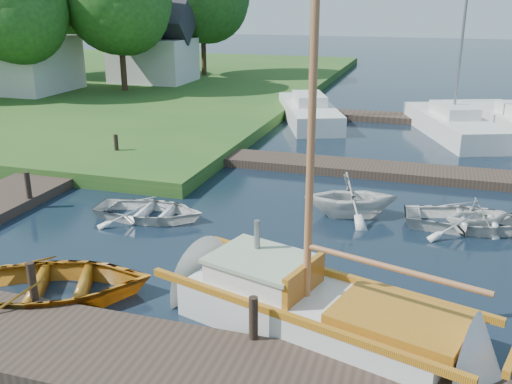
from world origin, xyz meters
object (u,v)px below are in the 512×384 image
(mooring_post_4, at_px, (28,185))
(tender_b, at_px, (351,193))
(sailboat, at_px, (323,317))
(house_c, at_px, (153,50))
(tender_c, at_px, (471,216))
(dinghy, at_px, (48,280))
(tree_2, at_px, (16,10))
(mooring_post_1, at_px, (32,281))
(marina_boat_0, at_px, (309,110))
(tender_d, at_px, (479,212))
(marina_boat_2, at_px, (453,123))
(mooring_post_2, at_px, (253,318))
(mooring_post_5, at_px, (116,145))
(tender_a, at_px, (149,208))
(house_a, at_px, (16,49))

(mooring_post_4, bearing_deg, tender_b, 13.12)
(sailboat, xyz_separation_m, house_c, (-16.54, 26.02, 2.24))
(sailboat, height_order, tender_c, sailboat)
(mooring_post_4, relative_size, tender_c, 0.23)
(house_c, bearing_deg, dinghy, -67.57)
(tree_2, bearing_deg, mooring_post_1, -51.79)
(mooring_post_4, height_order, house_c, house_c)
(tender_c, bearing_deg, marina_boat_0, 24.65)
(tender_d, bearing_deg, marina_boat_2, -26.99)
(marina_boat_0, bearing_deg, mooring_post_2, 168.08)
(mooring_post_4, height_order, marina_boat_0, marina_boat_0)
(mooring_post_1, xyz_separation_m, tender_b, (5.16, 7.13, -0.01))
(mooring_post_5, relative_size, tender_c, 0.23)
(tender_a, height_order, tender_b, tender_b)
(tender_a, bearing_deg, dinghy, 177.85)
(mooring_post_4, relative_size, tender_b, 0.31)
(mooring_post_4, xyz_separation_m, tree_2, (-11.00, 14.05, 4.55))
(tender_c, xyz_separation_m, tender_d, (0.17, 0.01, 0.13))
(tender_a, relative_size, house_a, 0.49)
(mooring_post_4, distance_m, marina_boat_2, 18.08)
(tender_d, bearing_deg, mooring_post_2, 121.04)
(sailboat, relative_size, marina_boat_0, 0.86)
(mooring_post_4, xyz_separation_m, marina_boat_2, (12.06, 13.47, -0.11))
(house_a, relative_size, tree_2, 0.81)
(house_a, bearing_deg, dinghy, -50.40)
(tender_a, bearing_deg, house_c, 22.69)
(mooring_post_5, bearing_deg, tree_2, 140.55)
(dinghy, relative_size, tender_a, 1.34)
(house_c, bearing_deg, tender_d, -45.38)
(tender_d, bearing_deg, house_a, 32.11)
(dinghy, distance_m, tender_c, 10.75)
(mooring_post_1, relative_size, marina_boat_0, 0.07)
(tender_b, bearing_deg, house_c, 22.54)
(tender_a, distance_m, marina_boat_2, 15.59)
(mooring_post_2, relative_size, sailboat, 0.08)
(tree_2, bearing_deg, mooring_post_2, -44.33)
(dinghy, distance_m, house_c, 28.69)
(tender_d, bearing_deg, mooring_post_5, 47.86)
(sailboat, bearing_deg, dinghy, -158.96)
(mooring_post_1, xyz_separation_m, tender_a, (-0.21, 5.25, -0.38))
(marina_boat_2, bearing_deg, tender_c, 161.07)
(mooring_post_2, bearing_deg, house_a, 135.67)
(mooring_post_2, distance_m, house_a, 30.14)
(tender_b, height_order, tender_d, tender_b)
(mooring_post_2, relative_size, marina_boat_2, 0.07)
(mooring_post_2, distance_m, tender_a, 7.06)
(tree_2, bearing_deg, tender_d, -26.74)
(mooring_post_1, height_order, marina_boat_2, marina_boat_2)
(tender_d, xyz_separation_m, marina_boat_0, (-7.28, 12.29, 0.09))
(mooring_post_2, relative_size, mooring_post_5, 1.00)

